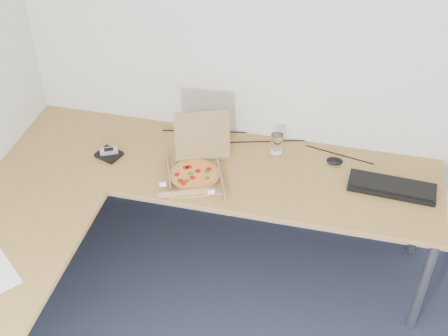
% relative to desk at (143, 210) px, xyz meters
% --- Properties ---
extents(room_shell, '(3.50, 3.50, 2.50)m').
position_rel_desk_xyz_m(room_shell, '(0.82, -0.97, 0.55)').
color(room_shell, beige).
rests_on(room_shell, ground).
extents(desk, '(2.50, 2.20, 0.73)m').
position_rel_desk_xyz_m(desk, '(0.00, 0.00, 0.00)').
color(desk, '#A97C3E').
rests_on(desk, ground).
extents(pizza_box, '(0.31, 0.36, 0.32)m').
position_rel_desk_xyz_m(pizza_box, '(0.21, 0.31, 0.07)').
color(pizza_box, '#9F7B4D').
rests_on(pizza_box, desk).
extents(drinking_glass, '(0.07, 0.07, 0.12)m').
position_rel_desk_xyz_m(drinking_glass, '(0.61, 0.63, 0.09)').
color(drinking_glass, white).
rests_on(drinking_glass, desk).
extents(keyboard, '(0.48, 0.19, 0.03)m').
position_rel_desk_xyz_m(keyboard, '(1.28, 0.45, 0.04)').
color(keyboard, black).
rests_on(keyboard, desk).
extents(mouse, '(0.11, 0.08, 0.03)m').
position_rel_desk_xyz_m(mouse, '(0.96, 0.60, 0.05)').
color(mouse, black).
rests_on(mouse, desk).
extents(wallet, '(0.16, 0.15, 0.02)m').
position_rel_desk_xyz_m(wallet, '(-0.33, 0.36, 0.04)').
color(wallet, black).
rests_on(wallet, desk).
extents(phone, '(0.12, 0.09, 0.02)m').
position_rel_desk_xyz_m(phone, '(-0.33, 0.37, 0.06)').
color(phone, '#B2B5BA').
rests_on(phone, wallet).
extents(cable_bundle, '(0.62, 0.13, 0.01)m').
position_rel_desk_xyz_m(cable_bundle, '(0.51, 0.71, 0.03)').
color(cable_bundle, black).
rests_on(cable_bundle, desk).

